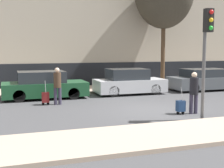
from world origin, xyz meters
TOP-DOWN VIEW (x-y plane):
  - ground_plane at (0.00, 0.00)m, footprint 80.00×80.00m
  - sidewalk_near at (0.00, -3.75)m, footprint 28.00×2.50m
  - sidewalk_far at (0.00, 7.00)m, footprint 28.00×3.00m
  - building_facade at (0.00, 10.63)m, footprint 28.00×2.91m
  - parked_car_0 at (-4.01, 4.60)m, footprint 4.27×1.85m
  - parked_car_1 at (0.74, 4.64)m, footprint 3.96×1.73m
  - parked_car_2 at (5.90, 4.67)m, footprint 4.67×1.87m
  - pedestrian_left at (-3.63, 2.57)m, footprint 0.35×0.34m
  - trolley_left at (-4.18, 2.64)m, footprint 0.34×0.29m
  - pedestrian_right at (1.13, -1.20)m, footprint 0.35×0.34m
  - trolley_right at (0.58, -1.14)m, footprint 0.34×0.29m
  - traffic_light at (0.80, -2.36)m, footprint 0.28×0.47m

SIDE VIEW (x-z plane):
  - ground_plane at x=0.00m, z-range 0.00..0.00m
  - sidewalk_near at x=0.00m, z-range 0.00..0.12m
  - sidewalk_far at x=0.00m, z-range 0.00..0.12m
  - trolley_right at x=0.58m, z-range -0.21..0.87m
  - trolley_left at x=-4.18m, z-range -0.21..0.91m
  - parked_car_2 at x=5.90m, z-range -0.03..1.30m
  - parked_car_0 at x=-4.01m, z-range -0.05..1.37m
  - parked_car_1 at x=0.74m, z-range -0.05..1.39m
  - pedestrian_right at x=1.13m, z-range 0.11..1.76m
  - pedestrian_left at x=-3.63m, z-range 0.12..1.82m
  - traffic_light at x=0.80m, z-range 0.83..4.76m
  - building_facade at x=0.00m, z-range -0.01..10.92m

